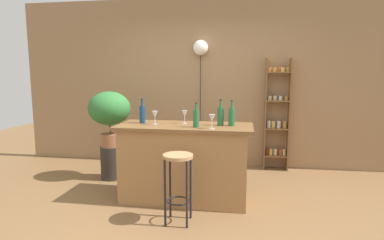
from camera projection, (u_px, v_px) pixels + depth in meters
name	position (u px, v px, depth m)	size (l,w,h in m)	color
ground	(180.00, 209.00, 3.68)	(12.00, 12.00, 0.00)	brown
back_wall	(203.00, 83.00, 5.39)	(6.40, 0.10, 2.80)	#997551
kitchen_counter	(185.00, 162.00, 3.91)	(1.64, 0.69, 0.94)	#9E7042
bar_stool	(178.00, 173.00, 3.28)	(0.31, 0.31, 0.73)	black
spice_shelf	(277.00, 114.00, 5.10)	(0.39, 0.18, 1.80)	brown
plant_stool	(111.00, 162.00, 4.73)	(0.31, 0.31, 0.49)	#2D2823
potted_plant	(109.00, 111.00, 4.62)	(0.62, 0.56, 0.81)	#935B3D
bottle_soda_blue	(196.00, 118.00, 3.66)	(0.07, 0.07, 0.29)	#236638
bottle_wine_red	(232.00, 116.00, 3.76)	(0.07, 0.07, 0.31)	#236638
bottle_olive_oil	(142.00, 114.00, 3.98)	(0.07, 0.07, 0.31)	navy
bottle_spirits_clear	(221.00, 116.00, 3.79)	(0.08, 0.08, 0.31)	#236638
wine_glass_left	(155.00, 115.00, 3.88)	(0.07, 0.07, 0.16)	silver
wine_glass_center	(212.00, 119.00, 3.55)	(0.07, 0.07, 0.16)	silver
wine_glass_right	(185.00, 114.00, 3.94)	(0.07, 0.07, 0.16)	silver
pendant_globe_light	(201.00, 49.00, 5.20)	(0.25, 0.25, 2.10)	black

